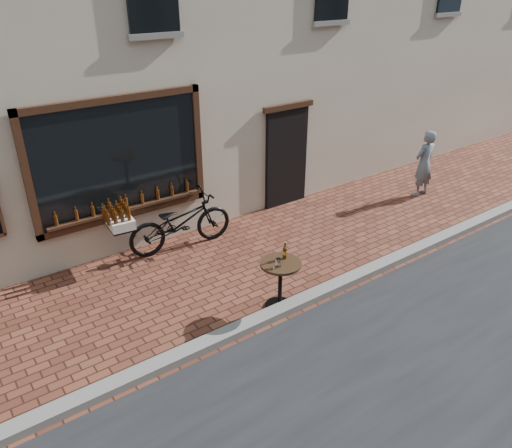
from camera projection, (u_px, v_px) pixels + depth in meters
ground at (326, 302)px, 8.12m from camera, size 90.00×90.00×0.00m
kerb at (318, 293)px, 8.24m from camera, size 90.00×0.25×0.12m
cargo_bicycle at (178, 222)px, 9.49m from camera, size 2.48×0.90×1.16m
bistro_table at (280, 276)px, 7.75m from camera, size 0.65×0.65×1.11m
pedestrian at (424, 164)px, 11.69m from camera, size 0.59×0.40×1.58m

